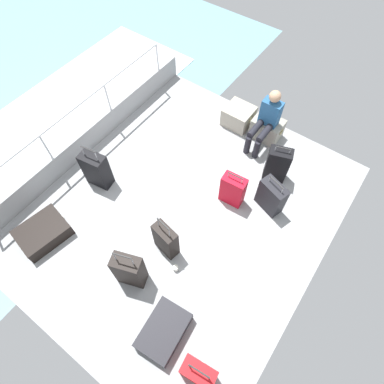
# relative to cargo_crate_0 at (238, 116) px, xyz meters

# --- Properties ---
(ground_plane) EXTENTS (4.40, 5.20, 0.06)m
(ground_plane) POSITION_rel_cargo_crate_0_xyz_m (0.30, -2.16, -0.22)
(ground_plane) COLOR #939699
(gunwale_port) EXTENTS (0.06, 5.20, 0.45)m
(gunwale_port) POSITION_rel_cargo_crate_0_xyz_m (-1.87, -2.16, 0.04)
(gunwale_port) COLOR #939699
(gunwale_port) RESTS_ON ground_plane
(railing_port) EXTENTS (0.04, 4.20, 1.02)m
(railing_port) POSITION_rel_cargo_crate_0_xyz_m (-1.87, -2.16, 0.59)
(railing_port) COLOR silver
(railing_port) RESTS_ON ground_plane
(sea_wake) EXTENTS (12.00, 12.00, 0.01)m
(sea_wake) POSITION_rel_cargo_crate_0_xyz_m (-3.30, -2.16, -0.53)
(sea_wake) COLOR #6B99A8
(sea_wake) RESTS_ON ground_plane
(cargo_crate_0) EXTENTS (0.55, 0.49, 0.37)m
(cargo_crate_0) POSITION_rel_cargo_crate_0_xyz_m (0.00, 0.00, 0.00)
(cargo_crate_0) COLOR #9E9989
(cargo_crate_0) RESTS_ON ground_plane
(cargo_crate_1) EXTENTS (0.58, 0.40, 0.39)m
(cargo_crate_1) POSITION_rel_cargo_crate_0_xyz_m (0.60, 0.03, 0.01)
(cargo_crate_1) COLOR gray
(cargo_crate_1) RESTS_ON ground_plane
(passenger_seated) EXTENTS (0.34, 0.66, 1.09)m
(passenger_seated) POSITION_rel_cargo_crate_0_xyz_m (0.60, -0.15, 0.39)
(passenger_seated) COLOR #26598C
(passenger_seated) RESTS_ON ground_plane
(suitcase_0) EXTENTS (0.40, 0.25, 0.85)m
(suitcase_0) POSITION_rel_cargo_crate_0_xyz_m (0.49, -2.86, 0.13)
(suitcase_0) COLOR black
(suitcase_0) RESTS_ON ground_plane
(suitcase_1) EXTENTS (0.55, 0.75, 0.24)m
(suitcase_1) POSITION_rel_cargo_crate_0_xyz_m (1.21, -3.83, -0.07)
(suitcase_1) COLOR black
(suitcase_1) RESTS_ON ground_plane
(suitcase_2) EXTENTS (0.45, 0.30, 0.89)m
(suitcase_2) POSITION_rel_cargo_crate_0_xyz_m (-1.20, -2.56, 0.16)
(suitcase_2) COLOR black
(suitcase_2) RESTS_ON ground_plane
(suitcase_3) EXTENTS (0.42, 0.26, 0.79)m
(suitcase_3) POSITION_rel_cargo_crate_0_xyz_m (1.85, -3.96, 0.12)
(suitcase_3) COLOR red
(suitcase_3) RESTS_ON ground_plane
(suitcase_4) EXTENTS (0.69, 0.81, 0.24)m
(suitcase_4) POSITION_rel_cargo_crate_0_xyz_m (-1.18, -3.81, -0.07)
(suitcase_4) COLOR black
(suitcase_4) RESTS_ON ground_plane
(suitcase_5) EXTENTS (0.45, 0.34, 0.92)m
(suitcase_5) POSITION_rel_cargo_crate_0_xyz_m (0.38, -3.51, 0.17)
(suitcase_5) COLOR black
(suitcase_5) RESTS_ON ground_plane
(suitcase_6) EXTENTS (0.42, 0.33, 0.77)m
(suitcase_6) POSITION_rel_cargo_crate_0_xyz_m (1.17, -0.72, 0.16)
(suitcase_6) COLOR black
(suitcase_6) RESTS_ON ground_plane
(suitcase_7) EXTENTS (0.40, 0.24, 0.71)m
(suitcase_7) POSITION_rel_cargo_crate_0_xyz_m (0.83, -1.55, 0.12)
(suitcase_7) COLOR #B70C1E
(suitcase_7) RESTS_ON ground_plane
(suitcase_8) EXTENTS (0.49, 0.35, 0.70)m
(suitcase_8) POSITION_rel_cargo_crate_0_xyz_m (1.38, -1.30, 0.11)
(suitcase_8) COLOR black
(suitcase_8) RESTS_ON ground_plane
(paper_cup) EXTENTS (0.08, 0.08, 0.10)m
(paper_cup) POSITION_rel_cargo_crate_0_xyz_m (0.80, -3.05, -0.14)
(paper_cup) COLOR white
(paper_cup) RESTS_ON ground_plane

